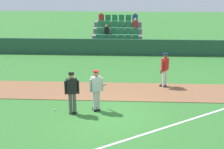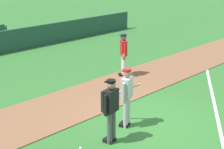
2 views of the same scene
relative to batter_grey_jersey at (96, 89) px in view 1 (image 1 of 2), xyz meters
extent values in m
plane|color=#33702D|center=(0.44, -0.36, -0.97)|extent=(80.00, 80.00, 0.00)
cube|color=brown|center=(0.44, 2.33, -0.95)|extent=(28.00, 2.51, 0.03)
cube|color=white|center=(3.44, -0.86, -0.96)|extent=(9.95, 6.88, 0.01)
cube|color=#234C38|center=(0.44, 9.83, -0.39)|extent=(20.00, 0.16, 1.15)
cube|color=slate|center=(0.44, 12.13, -0.82)|extent=(3.90, 3.80, 0.30)
cube|color=slate|center=(0.44, 10.85, -0.47)|extent=(3.80, 0.85, 0.40)
cube|color=#237542|center=(-0.93, 10.75, -0.22)|extent=(0.44, 0.40, 0.08)
cube|color=#237542|center=(-0.93, 10.97, 0.03)|extent=(0.44, 0.08, 0.50)
cube|color=#237542|center=(-0.38, 10.75, -0.22)|extent=(0.44, 0.40, 0.08)
cube|color=#237542|center=(-0.38, 10.97, 0.03)|extent=(0.44, 0.08, 0.50)
cube|color=#237542|center=(0.17, 10.75, -0.22)|extent=(0.44, 0.40, 0.08)
cube|color=#237542|center=(0.17, 10.97, 0.03)|extent=(0.44, 0.08, 0.50)
cube|color=#237542|center=(0.72, 10.75, -0.22)|extent=(0.44, 0.40, 0.08)
cube|color=#237542|center=(0.72, 10.97, 0.03)|extent=(0.44, 0.08, 0.50)
cube|color=#237542|center=(1.27, 10.75, -0.22)|extent=(0.44, 0.40, 0.08)
cube|color=#237542|center=(1.27, 10.97, 0.03)|extent=(0.44, 0.08, 0.50)
cube|color=#237542|center=(1.82, 10.75, -0.22)|extent=(0.44, 0.40, 0.08)
cube|color=#237542|center=(1.82, 10.97, 0.03)|extent=(0.44, 0.08, 0.50)
cube|color=slate|center=(0.44, 11.70, -0.07)|extent=(3.80, 0.85, 0.40)
cube|color=#237542|center=(-0.93, 11.60, 0.18)|extent=(0.44, 0.40, 0.08)
cube|color=#237542|center=(-0.93, 11.82, 0.43)|extent=(0.44, 0.08, 0.50)
cube|color=#237542|center=(-0.38, 11.60, 0.18)|extent=(0.44, 0.40, 0.08)
cube|color=#237542|center=(-0.38, 11.82, 0.43)|extent=(0.44, 0.08, 0.50)
cube|color=black|center=(-0.38, 11.65, 0.48)|extent=(0.32, 0.22, 0.52)
sphere|color=#9E7051|center=(-0.38, 11.65, 0.83)|extent=(0.20, 0.20, 0.20)
cube|color=#237542|center=(0.17, 11.60, 0.18)|extent=(0.44, 0.40, 0.08)
cube|color=#237542|center=(0.17, 11.82, 0.43)|extent=(0.44, 0.08, 0.50)
cube|color=#237542|center=(0.72, 11.60, 0.18)|extent=(0.44, 0.40, 0.08)
cube|color=#237542|center=(0.72, 11.82, 0.43)|extent=(0.44, 0.08, 0.50)
cube|color=#237542|center=(1.27, 11.60, 0.18)|extent=(0.44, 0.40, 0.08)
cube|color=#237542|center=(1.27, 11.82, 0.43)|extent=(0.44, 0.08, 0.50)
cube|color=#237542|center=(1.82, 11.60, 0.18)|extent=(0.44, 0.40, 0.08)
cube|color=#237542|center=(1.82, 11.82, 0.43)|extent=(0.44, 0.08, 0.50)
cube|color=slate|center=(0.44, 12.55, 0.33)|extent=(3.80, 0.85, 0.40)
cube|color=#237542|center=(-0.93, 12.45, 0.58)|extent=(0.44, 0.40, 0.08)
cube|color=#237542|center=(-0.93, 12.67, 0.83)|extent=(0.44, 0.08, 0.50)
cube|color=#237542|center=(-0.38, 12.45, 0.58)|extent=(0.44, 0.40, 0.08)
cube|color=#237542|center=(-0.38, 12.67, 0.83)|extent=(0.44, 0.08, 0.50)
cube|color=#237542|center=(0.17, 12.45, 0.58)|extent=(0.44, 0.40, 0.08)
cube|color=#237542|center=(0.17, 12.67, 0.83)|extent=(0.44, 0.08, 0.50)
cube|color=#237542|center=(0.72, 12.45, 0.58)|extent=(0.44, 0.40, 0.08)
cube|color=#237542|center=(0.72, 12.67, 0.83)|extent=(0.44, 0.08, 0.50)
cube|color=#237542|center=(1.27, 12.45, 0.58)|extent=(0.44, 0.40, 0.08)
cube|color=#237542|center=(1.27, 12.67, 0.83)|extent=(0.44, 0.08, 0.50)
cube|color=#237542|center=(1.82, 12.45, 0.58)|extent=(0.44, 0.40, 0.08)
cube|color=#237542|center=(1.82, 12.67, 0.83)|extent=(0.44, 0.08, 0.50)
cube|color=red|center=(1.82, 12.50, 0.88)|extent=(0.32, 0.22, 0.52)
sphere|color=beige|center=(1.82, 12.50, 1.23)|extent=(0.20, 0.20, 0.20)
cube|color=slate|center=(0.44, 13.40, 0.73)|extent=(3.80, 0.85, 0.40)
cube|color=#237542|center=(-0.93, 13.30, 0.98)|extent=(0.44, 0.40, 0.08)
cube|color=#237542|center=(-0.93, 13.52, 1.23)|extent=(0.44, 0.08, 0.50)
cube|color=red|center=(-0.93, 13.35, 1.28)|extent=(0.32, 0.22, 0.52)
sphere|color=tan|center=(-0.93, 13.35, 1.63)|extent=(0.20, 0.20, 0.20)
cube|color=#237542|center=(-0.38, 13.30, 0.98)|extent=(0.44, 0.40, 0.08)
cube|color=#237542|center=(-0.38, 13.52, 1.23)|extent=(0.44, 0.08, 0.50)
cube|color=#237542|center=(0.17, 13.30, 0.98)|extent=(0.44, 0.40, 0.08)
cube|color=#237542|center=(0.17, 13.52, 1.23)|extent=(0.44, 0.08, 0.50)
cube|color=#237542|center=(0.72, 13.30, 0.98)|extent=(0.44, 0.40, 0.08)
cube|color=#237542|center=(0.72, 13.52, 1.23)|extent=(0.44, 0.08, 0.50)
cube|color=#237542|center=(1.27, 13.30, 0.98)|extent=(0.44, 0.40, 0.08)
cube|color=#237542|center=(1.27, 13.52, 1.23)|extent=(0.44, 0.08, 0.50)
cube|color=#237542|center=(1.82, 13.30, 0.98)|extent=(0.44, 0.40, 0.08)
cube|color=#237542|center=(1.82, 13.52, 1.23)|extent=(0.44, 0.08, 0.50)
cube|color=#263F99|center=(1.82, 13.35, 1.28)|extent=(0.32, 0.22, 0.52)
sphere|color=tan|center=(1.82, 13.35, 1.63)|extent=(0.20, 0.20, 0.20)
cylinder|color=#B2B2B2|center=(-0.08, -0.04, -0.52)|extent=(0.14, 0.14, 0.90)
cylinder|color=#B2B2B2|center=(0.07, 0.02, -0.52)|extent=(0.14, 0.14, 0.90)
cube|color=black|center=(-0.10, 0.02, -0.92)|extent=(0.21, 0.29, 0.10)
cube|color=black|center=(0.05, 0.08, -0.92)|extent=(0.21, 0.29, 0.10)
cube|color=#B2B2B2|center=(0.00, -0.01, 0.23)|extent=(0.45, 0.35, 0.60)
cylinder|color=#B2B2B2|center=(-0.24, -0.10, 0.18)|extent=(0.09, 0.09, 0.55)
cylinder|color=#B2B2B2|center=(0.23, 0.08, 0.18)|extent=(0.09, 0.09, 0.55)
sphere|color=#9E7051|center=(0.00, -0.01, 0.66)|extent=(0.22, 0.22, 0.22)
cylinder|color=#B21919|center=(0.00, -0.01, 0.76)|extent=(0.23, 0.23, 0.06)
cube|color=#B21919|center=(-0.04, 0.08, 0.73)|extent=(0.21, 0.18, 0.02)
cylinder|color=tan|center=(0.19, 0.18, 0.08)|extent=(0.55, 0.66, 0.41)
cylinder|color=#4C4C4C|center=(-1.02, -0.36, -0.52)|extent=(0.14, 0.14, 0.90)
cylinder|color=#4C4C4C|center=(-0.87, -0.33, -0.52)|extent=(0.14, 0.14, 0.90)
cube|color=black|center=(-1.04, -0.30, -0.92)|extent=(0.17, 0.28, 0.10)
cube|color=black|center=(-0.88, -0.27, -0.92)|extent=(0.17, 0.28, 0.10)
cube|color=black|center=(-0.95, -0.34, 0.23)|extent=(0.43, 0.29, 0.60)
cylinder|color=black|center=(-1.19, -0.39, 0.18)|extent=(0.09, 0.09, 0.55)
cylinder|color=black|center=(-0.70, -0.29, 0.18)|extent=(0.09, 0.09, 0.55)
sphere|color=#9E7051|center=(-0.95, -0.34, 0.66)|extent=(0.22, 0.22, 0.22)
cylinder|color=black|center=(-0.95, -0.34, 0.76)|extent=(0.23, 0.23, 0.06)
cube|color=black|center=(-0.96, -0.24, 0.73)|extent=(0.20, 0.15, 0.02)
cube|color=black|center=(-0.97, -0.21, 0.23)|extent=(0.45, 0.16, 0.56)
cylinder|color=silver|center=(3.08, 3.05, -0.52)|extent=(0.14, 0.14, 0.90)
cylinder|color=silver|center=(3.17, 3.18, -0.52)|extent=(0.14, 0.14, 0.90)
cube|color=black|center=(3.03, 3.08, -0.92)|extent=(0.28, 0.24, 0.10)
cube|color=black|center=(3.12, 3.22, -0.92)|extent=(0.28, 0.24, 0.10)
cube|color=red|center=(3.12, 3.12, 0.23)|extent=(0.41, 0.45, 0.60)
cylinder|color=red|center=(2.98, 2.91, 0.18)|extent=(0.09, 0.09, 0.55)
cylinder|color=red|center=(3.26, 3.32, 0.18)|extent=(0.09, 0.09, 0.55)
sphere|color=brown|center=(3.12, 3.12, 0.66)|extent=(0.22, 0.22, 0.22)
cylinder|color=#191E4C|center=(3.12, 3.12, 0.76)|extent=(0.23, 0.23, 0.06)
cube|color=#191E4C|center=(3.04, 3.17, 0.73)|extent=(0.20, 0.22, 0.02)
ellipsoid|color=brown|center=(2.93, 2.92, -0.07)|extent=(0.21, 0.23, 0.28)
sphere|color=white|center=(-1.76, -0.06, -0.93)|extent=(0.07, 0.07, 0.07)
camera|label=1|loc=(1.24, -11.76, 4.34)|focal=49.40mm
camera|label=2|loc=(-6.49, -6.03, 3.69)|focal=54.49mm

